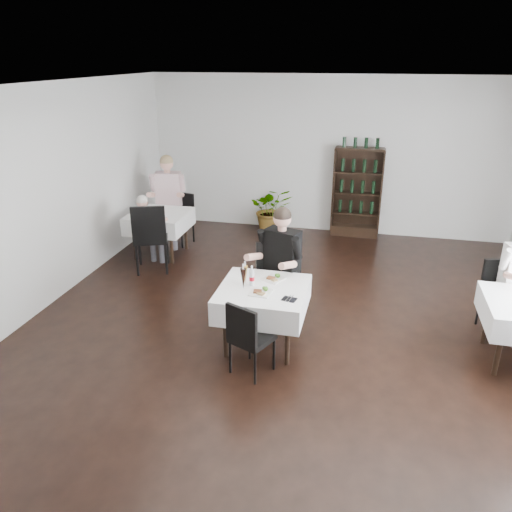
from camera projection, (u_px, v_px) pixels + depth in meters
The scene contains 19 objects.
room_shell at pixel (290, 231), 5.55m from camera, with size 9.00×9.00×9.00m.
wine_shelf at pixel (357, 193), 9.56m from camera, with size 0.90×0.28×1.75m.
main_table at pixel (263, 299), 5.94m from camera, with size 1.03×1.03×0.77m.
left_table at pixel (159, 221), 8.70m from camera, with size 0.98×0.98×0.77m.
potted_tree at pixel (271, 209), 9.95m from camera, with size 0.82×0.71×0.91m, color #25581E.
main_chair_far at pixel (276, 278), 6.50m from camera, with size 0.65×0.65×1.09m.
main_chair_near at pixel (248, 335), 5.41m from camera, with size 0.53×0.54×0.88m.
left_chair_far at pixel (181, 215), 9.32m from camera, with size 0.52×0.53×0.94m.
left_chair_near at pixel (150, 234), 7.97m from camera, with size 0.68×0.68×1.16m.
right_chair_far at pixel (500, 292), 6.33m from camera, with size 0.51×0.52×0.93m.
diner_main at pixel (278, 258), 6.35m from camera, with size 0.68×0.73×1.58m.
diner_left_far at pixel (168, 194), 9.09m from camera, with size 0.68×0.72×1.66m.
diner_left_near at pixel (147, 226), 8.13m from camera, with size 0.51×0.53×1.26m.
plate_far at pixel (274, 278), 6.09m from camera, with size 0.30×0.30×0.07m.
plate_near at pixel (261, 292), 5.74m from camera, with size 0.25×0.25×0.07m.
pilsner_dark at pixel (243, 278), 5.82m from camera, with size 0.07×0.07×0.31m.
pilsner_lager at pixel (245, 274), 5.96m from camera, with size 0.07×0.07×0.29m.
coke_bottle at pixel (252, 277), 5.92m from camera, with size 0.06×0.06×0.25m.
napkin_cutlery at pixel (289, 299), 5.60m from camera, with size 0.18×0.17×0.02m.
Camera 1 is at (0.82, -5.19, 3.33)m, focal length 35.00 mm.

